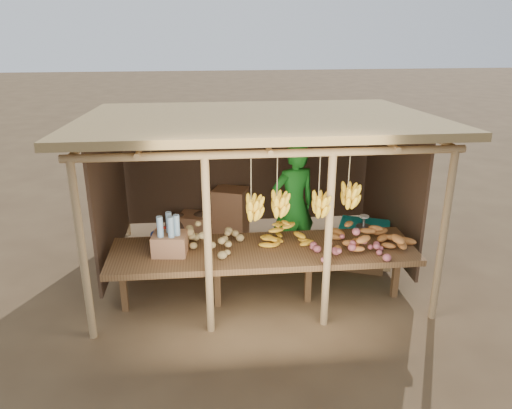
{
  "coord_description": "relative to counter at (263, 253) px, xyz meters",
  "views": [
    {
      "loc": [
        -0.66,
        -6.68,
        3.58
      ],
      "look_at": [
        0.0,
        0.0,
        1.05
      ],
      "focal_mm": 35.0,
      "sensor_mm": 36.0,
      "label": 1
    }
  ],
  "objects": [
    {
      "name": "potato_heap",
      "position": [
        -0.73,
        0.03,
        0.24
      ],
      "size": [
        1.07,
        0.77,
        0.37
      ],
      "primitive_type": null,
      "rotation": [
        0.0,
        0.0,
        -0.21
      ],
      "color": "#A48B55",
      "rests_on": "counter"
    },
    {
      "name": "vendor",
      "position": [
        0.58,
        1.1,
        0.21
      ],
      "size": [
        0.8,
        0.65,
        1.91
      ],
      "primitive_type": "imported",
      "rotation": [
        0.0,
        0.0,
        3.45
      ],
      "color": "#19701C",
      "rests_on": "ground"
    },
    {
      "name": "ground",
      "position": [
        -0.0,
        0.95,
        -0.74
      ],
      "size": [
        60.0,
        60.0,
        0.0
      ],
      "primitive_type": "plane",
      "color": "brown",
      "rests_on": "ground"
    },
    {
      "name": "tarp_crate",
      "position": [
        1.63,
        0.93,
        -0.38
      ],
      "size": [
        0.91,
        0.85,
        0.87
      ],
      "color": "brown",
      "rests_on": "ground"
    },
    {
      "name": "sweet_potato_heap",
      "position": [
        1.38,
        -0.0,
        0.24
      ],
      "size": [
        1.16,
        0.82,
        0.36
      ],
      "primitive_type": null,
      "rotation": [
        0.0,
        0.0,
        -0.18
      ],
      "color": "#BB6F30",
      "rests_on": "counter"
    },
    {
      "name": "counter",
      "position": [
        0.0,
        0.0,
        0.0
      ],
      "size": [
        3.9,
        1.05,
        0.8
      ],
      "color": "brown",
      "rests_on": "ground"
    },
    {
      "name": "stall_structure",
      "position": [
        0.03,
        0.98,
        1.18
      ],
      "size": [
        4.7,
        3.5,
        2.43
      ],
      "color": "#A68255",
      "rests_on": "ground"
    },
    {
      "name": "carton_stack",
      "position": [
        -0.51,
        2.15,
        -0.36
      ],
      "size": [
        1.24,
        0.57,
        0.87
      ],
      "color": "#9C6846",
      "rests_on": "ground"
    },
    {
      "name": "bottle_box",
      "position": [
        -1.17,
        -0.02,
        0.26
      ],
      "size": [
        0.45,
        0.37,
        0.53
      ],
      "color": "#9C6846",
      "rests_on": "counter"
    },
    {
      "name": "banana_pile",
      "position": [
        0.32,
        0.19,
        0.23
      ],
      "size": [
        0.64,
        0.46,
        0.35
      ],
      "primitive_type": null,
      "rotation": [
        0.0,
        0.0,
        -0.22
      ],
      "color": "yellow",
      "rests_on": "counter"
    },
    {
      "name": "tomato_basin",
      "position": [
        -1.24,
        0.29,
        0.15
      ],
      "size": [
        0.4,
        0.4,
        0.21
      ],
      "rotation": [
        0.0,
        0.0,
        0.26
      ],
      "color": "navy",
      "rests_on": "counter"
    },
    {
      "name": "onion_heap",
      "position": [
        1.05,
        -0.25,
        0.24
      ],
      "size": [
        1.06,
        0.87,
        0.36
      ],
      "primitive_type": null,
      "rotation": [
        0.0,
        0.0,
        -0.41
      ],
      "color": "#A85159",
      "rests_on": "counter"
    },
    {
      "name": "burlap_sacks",
      "position": [
        -1.02,
        2.15,
        -0.48
      ],
      "size": [
        0.84,
        0.44,
        0.59
      ],
      "color": "#442F1F",
      "rests_on": "ground"
    }
  ]
}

